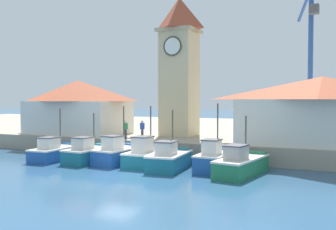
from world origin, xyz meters
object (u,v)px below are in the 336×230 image
(fishing_boat_center, at_px, (170,159))
(clock_tower, at_px, (179,63))
(fishing_boat_right_inner, at_px, (241,164))
(warehouse_left, at_px, (78,106))
(dock_worker_near_tower, at_px, (126,129))
(fishing_boat_left_outer, at_px, (89,153))
(dock_worker_along_quay, at_px, (142,129))
(fishing_boat_far_left, at_px, (55,152))
(fishing_boat_left_inner, at_px, (119,154))
(warehouse_right, at_px, (322,110))
(port_crane_near, at_px, (310,77))
(fishing_boat_mid_left, at_px, (147,155))
(fishing_boat_mid_right, at_px, (215,159))

(fishing_boat_center, xyz_separation_m, clock_tower, (-3.39, 9.50, 7.55))
(fishing_boat_right_inner, height_order, clock_tower, clock_tower)
(warehouse_left, xyz_separation_m, dock_worker_near_tower, (7.15, -2.72, -1.88))
(fishing_boat_left_outer, bearing_deg, dock_worker_along_quay, 72.61)
(fishing_boat_far_left, bearing_deg, clock_tower, 55.45)
(fishing_boat_left_inner, bearing_deg, warehouse_right, 25.33)
(dock_worker_along_quay, bearing_deg, fishing_boat_left_inner, -82.01)
(fishing_boat_right_inner, relative_size, port_crane_near, 0.33)
(warehouse_right, bearing_deg, dock_worker_near_tower, -170.99)
(fishing_boat_far_left, distance_m, port_crane_near, 29.45)
(fishing_boat_left_inner, height_order, dock_worker_along_quay, fishing_boat_left_inner)
(fishing_boat_mid_left, relative_size, clock_tower, 0.33)
(fishing_boat_mid_left, bearing_deg, warehouse_left, 149.98)
(warehouse_right, bearing_deg, fishing_boat_left_inner, -154.67)
(fishing_boat_far_left, height_order, warehouse_left, warehouse_left)
(clock_tower, distance_m, port_crane_near, 17.09)
(fishing_boat_left_outer, xyz_separation_m, fishing_boat_center, (6.80, -0.05, 0.01))
(fishing_boat_mid_left, xyz_separation_m, warehouse_right, (11.49, 6.25, 3.29))
(dock_worker_near_tower, bearing_deg, warehouse_left, 159.15)
(fishing_boat_center, height_order, fishing_boat_right_inner, fishing_boat_center)
(fishing_boat_left_inner, xyz_separation_m, clock_tower, (1.05, 8.96, 7.50))
(fishing_boat_far_left, distance_m, warehouse_right, 20.81)
(fishing_boat_left_outer, bearing_deg, fishing_boat_mid_right, 5.50)
(clock_tower, bearing_deg, port_crane_near, 52.64)
(fishing_boat_center, xyz_separation_m, dock_worker_near_tower, (-6.29, 4.57, 1.53))
(fishing_boat_far_left, relative_size, fishing_boat_left_outer, 1.09)
(fishing_boat_left_outer, xyz_separation_m, clock_tower, (3.42, 9.45, 7.56))
(fishing_boat_center, relative_size, fishing_boat_right_inner, 0.89)
(fishing_boat_mid_left, bearing_deg, fishing_boat_right_inner, -5.61)
(fishing_boat_mid_left, relative_size, warehouse_right, 0.39)
(fishing_boat_center, distance_m, fishing_boat_right_inner, 4.99)
(fishing_boat_left_outer, xyz_separation_m, fishing_boat_mid_left, (4.61, 0.74, 0.03))
(fishing_boat_left_inner, bearing_deg, fishing_boat_right_inner, -2.76)
(dock_worker_along_quay, bearing_deg, fishing_boat_left_outer, -107.39)
(warehouse_left, bearing_deg, fishing_boat_left_outer, -47.47)
(clock_tower, bearing_deg, dock_worker_along_quay, -113.05)
(warehouse_right, distance_m, port_crane_near, 16.54)
(fishing_boat_left_inner, distance_m, dock_worker_near_tower, 4.67)
(fishing_boat_left_outer, bearing_deg, port_crane_near, 59.10)
(warehouse_left, relative_size, warehouse_right, 0.79)
(fishing_boat_center, distance_m, port_crane_near, 25.00)
(fishing_boat_mid_right, height_order, port_crane_near, port_crane_near)
(fishing_boat_left_inner, relative_size, dock_worker_along_quay, 2.81)
(fishing_boat_far_left, bearing_deg, warehouse_right, 20.24)
(port_crane_near, bearing_deg, warehouse_right, -81.76)
(clock_tower, bearing_deg, fishing_boat_mid_right, -53.42)
(fishing_boat_left_outer, height_order, fishing_boat_left_inner, fishing_boat_left_inner)
(fishing_boat_mid_left, height_order, port_crane_near, port_crane_near)
(fishing_boat_left_inner, xyz_separation_m, port_crane_near, (11.41, 22.53, 6.61))
(fishing_boat_far_left, distance_m, fishing_boat_center, 9.97)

